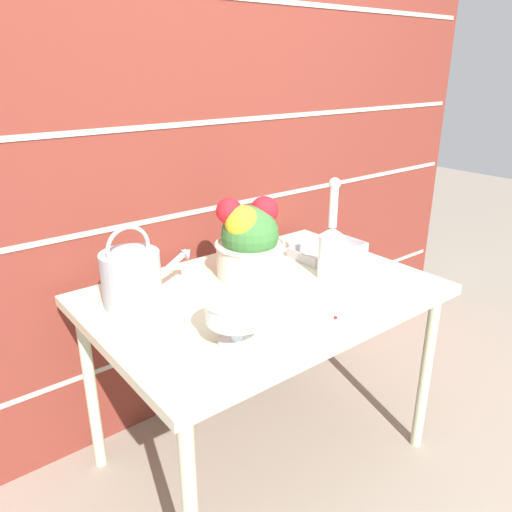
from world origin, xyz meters
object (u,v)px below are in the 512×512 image
Objects in this scene: flower_planter at (249,240)px; glass_decanter at (331,247)px; crystal_pedestal_bowl at (236,312)px; wire_tray at (328,252)px; watering_can at (132,277)px.

flower_planter is 0.31m from glass_decanter.
crystal_pedestal_bowl is 0.49× the size of glass_decanter.
glass_decanter is (0.56, 0.17, 0.02)m from crystal_pedestal_bowl.
flower_planter is 0.97× the size of wire_tray.
wire_tray is at bearing -5.56° from watering_can.
glass_decanter reaches higher than crystal_pedestal_bowl.
crystal_pedestal_bowl is at bearing -74.29° from watering_can.
watering_can is 0.86m from wire_tray.
crystal_pedestal_bowl is 0.59× the size of wire_tray.
glass_decanter reaches higher than watering_can.
flower_planter is (0.45, -0.05, 0.04)m from watering_can.
wire_tray is (0.85, -0.08, -0.09)m from watering_can.
glass_decanter is at bearing -20.78° from watering_can.
watering_can is 1.11× the size of flower_planter.
watering_can reaches higher than crystal_pedestal_bowl.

